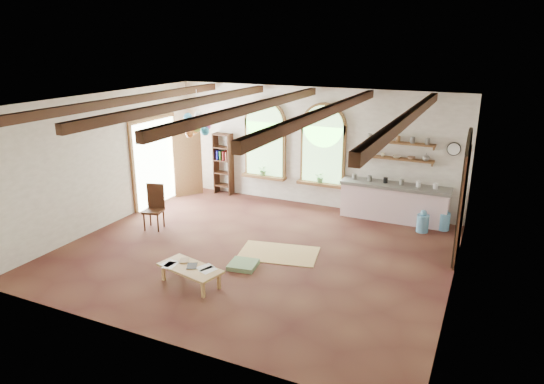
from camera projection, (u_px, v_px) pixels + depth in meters
The scene contains 27 objects.
floor at pixel (255, 252), 10.45m from camera, with size 8.00×8.00×0.00m, color brown.
ceiling_beams at pixel (253, 107), 9.52m from camera, with size 6.20×6.80×0.18m, color #3D2213, non-canonical shape.
window_left at pixel (265, 142), 13.48m from camera, with size 1.30×0.28×2.20m.
window_right at pixel (323, 148), 12.80m from camera, with size 1.30×0.28×2.20m.
left_doorway at pixel (155, 163), 13.25m from camera, with size 0.10×1.90×2.50m, color brown.
right_doorway at pixel (461, 208), 9.83m from camera, with size 0.10×1.30×2.40m, color black.
kitchen_counter at pixel (394, 202), 12.15m from camera, with size 2.68×0.62×0.94m.
wall_shelf_lower at pixel (399, 159), 11.98m from camera, with size 1.70×0.24×0.04m, color brown.
wall_shelf_upper at pixel (400, 143), 11.86m from camera, with size 1.70×0.24×0.04m, color brown.
wall_clock at pixel (454, 149), 11.43m from camera, with size 0.32×0.32×0.04m, color black.
bookshelf at pixel (223, 164), 14.14m from camera, with size 0.53×0.32×1.80m.
coffee_table at pixel (190, 269), 8.97m from camera, with size 1.33×0.83×0.35m.
side_chair at pixel (154, 216), 11.65m from camera, with size 0.52×0.52×1.08m.
floor_mat at pixel (279, 253), 10.35m from camera, with size 1.65×1.02×0.02m, color tan.
floor_cushion at pixel (243, 265), 9.74m from camera, with size 0.54×0.54×0.09m, color #68875D.
water_jug_a at pixel (423, 222), 11.46m from camera, with size 0.28×0.28×0.55m.
water_jug_b at pixel (444, 220), 11.59m from camera, with size 0.28×0.28×0.55m.
balloon_cluster at pixel (198, 124), 12.12m from camera, with size 0.87×0.87×1.14m.
table_book at pixel (180, 261), 9.20m from camera, with size 0.17×0.24×0.02m, color olive.
tablet at pixel (192, 266), 8.99m from camera, with size 0.18×0.27×0.01m, color black.
potted_plant_left at pixel (263, 170), 13.63m from camera, with size 0.27×0.23×0.30m, color #598C4C.
potted_plant_right at pixel (320, 177), 12.95m from camera, with size 0.27×0.23×0.30m, color #598C4C.
shelf_cup_a at pixel (369, 153), 12.26m from camera, with size 0.12×0.10×0.10m, color white.
shelf_cup_b at pixel (383, 155), 12.12m from camera, with size 0.10×0.10×0.09m, color beige.
shelf_bowl_a at pixel (397, 157), 11.99m from camera, with size 0.22×0.22×0.05m, color beige.
shelf_bowl_b at pixel (411, 158), 11.85m from camera, with size 0.20×0.20×0.06m, color #8C664C.
shelf_vase at pixel (426, 157), 11.69m from camera, with size 0.18×0.18×0.19m, color slate.
Camera 1 is at (4.37, -8.52, 4.39)m, focal length 32.00 mm.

